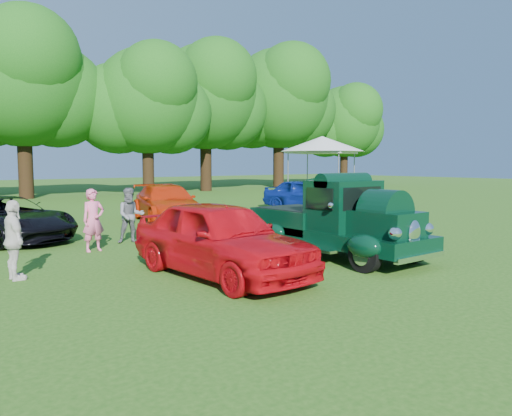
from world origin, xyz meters
TOP-DOWN VIEW (x-y plane):
  - ground at (0.00, 0.00)m, footprint 120.00×120.00m
  - hero_pickup at (1.14, 0.61)m, footprint 2.08×4.47m
  - red_convertible at (-2.02, 0.62)m, footprint 1.89×4.31m
  - back_car_black at (-4.28, 7.71)m, footprint 3.37×4.82m
  - back_car_orange at (1.30, 9.00)m, footprint 2.93×4.91m
  - back_car_blue at (8.36, 9.10)m, footprint 2.45×4.37m
  - back_car_green at (11.10, 10.01)m, footprint 3.07×4.48m
  - spectator_pink at (-2.95, 4.69)m, footprint 0.58×0.41m
  - spectator_grey at (-1.72, 5.34)m, footprint 0.85×0.74m
  - spectator_white at (-5.16, 2.66)m, footprint 0.39×0.87m
  - canopy_tent at (13.86, 13.58)m, footprint 6.48×6.48m
  - tree_line at (2.55, 24.56)m, footprint 62.43×10.01m

SIDE VIEW (x-z plane):
  - ground at x=0.00m, z-range 0.00..0.00m
  - back_car_black at x=-4.28m, z-range 0.00..1.22m
  - back_car_orange at x=1.30m, z-range 0.00..1.33m
  - back_car_green at x=11.10m, z-range 0.00..1.40m
  - back_car_blue at x=8.36m, z-range 0.00..1.41m
  - red_convertible at x=-2.02m, z-range 0.00..1.45m
  - spectator_white at x=-5.16m, z-range 0.00..1.47m
  - spectator_grey at x=-1.72m, z-range 0.00..1.47m
  - hero_pickup at x=1.14m, z-range -0.12..1.63m
  - spectator_pink at x=-2.95m, z-range 0.00..1.52m
  - canopy_tent at x=13.86m, z-range 1.35..5.02m
  - tree_line at x=2.55m, z-range 0.71..12.35m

